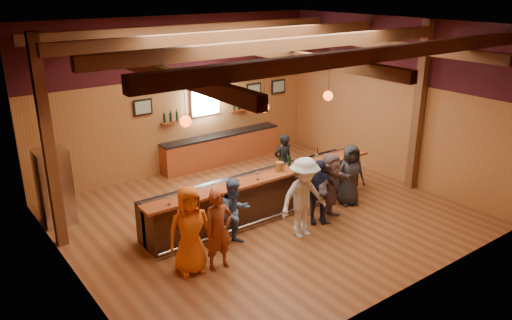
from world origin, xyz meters
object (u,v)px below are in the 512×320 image
object	(u,v)px
bar_counter	(260,194)
customer_redvest	(219,230)
customer_denim	(235,212)
customer_white	(304,198)
ice_bucket	(279,166)
back_bar_cabinet	(222,149)
customer_brown	(330,187)
bartender	(283,161)
bottle_a	(282,164)
customer_dark	(350,175)
customer_navy	(318,192)
stainless_fridge	(54,187)
customer_orange	(190,230)

from	to	relation	value
bar_counter	customer_redvest	xyz separation A→B (m)	(-2.13, -1.48, 0.31)
customer_denim	customer_white	distance (m)	1.55
customer_redvest	ice_bucket	distance (m)	2.81
back_bar_cabinet	bar_counter	bearing A→B (deg)	-108.34
customer_redvest	customer_denim	distance (m)	0.97
back_bar_cabinet	customer_brown	world-z (taller)	customer_brown
customer_denim	customer_white	bearing A→B (deg)	-21.31
bartender	bottle_a	distance (m)	1.59
back_bar_cabinet	customer_brown	size ratio (longest dim) A/B	2.43
customer_dark	bottle_a	xyz separation A→B (m)	(-1.67, 0.68, 0.46)
bar_counter	ice_bucket	size ratio (longest dim) A/B	28.43
bar_counter	customer_navy	world-z (taller)	customer_navy
back_bar_cabinet	customer_dark	xyz separation A→B (m)	(0.97, -4.46, 0.31)
stainless_fridge	customer_navy	xyz separation A→B (m)	(4.91, -3.63, -0.12)
customer_dark	ice_bucket	bearing A→B (deg)	179.98
customer_brown	ice_bucket	bearing A→B (deg)	109.85
customer_denim	customer_navy	bearing A→B (deg)	-6.55
back_bar_cabinet	customer_brown	xyz separation A→B (m)	(-0.02, -4.78, 0.35)
customer_dark	ice_bucket	size ratio (longest dim) A/B	7.13
customer_navy	bottle_a	distance (m)	1.11
stainless_fridge	ice_bucket	world-z (taller)	stainless_fridge
bottle_a	bartender	bearing A→B (deg)	49.02
back_bar_cabinet	customer_dark	bearing A→B (deg)	-77.68
customer_brown	customer_dark	size ratio (longest dim) A/B	1.04
bar_counter	customer_dark	xyz separation A→B (m)	(2.16, -0.89, 0.27)
customer_navy	bartender	world-z (taller)	customer_navy
bar_counter	customer_orange	bearing A→B (deg)	-154.43
back_bar_cabinet	customer_redvest	distance (m)	6.05
customer_navy	back_bar_cabinet	bearing A→B (deg)	115.10
customer_dark	customer_orange	bearing A→B (deg)	-156.15
back_bar_cabinet	customer_redvest	world-z (taller)	customer_redvest
customer_dark	customer_navy	bearing A→B (deg)	-148.76
back_bar_cabinet	customer_navy	world-z (taller)	customer_navy
stainless_fridge	bar_counter	bearing A→B (deg)	-30.76
bar_counter	customer_navy	xyz separation A→B (m)	(0.79, -1.18, 0.26)
customer_white	customer_dark	xyz separation A→B (m)	(2.08, 0.59, -0.13)
customer_white	customer_brown	distance (m)	1.12
customer_white	customer_dark	world-z (taller)	customer_white
stainless_fridge	customer_brown	distance (m)	6.42
bartender	customer_navy	bearing A→B (deg)	80.00
customer_redvest	customer_brown	size ratio (longest dim) A/B	1.00
customer_orange	customer_dark	size ratio (longest dim) A/B	1.13
customer_white	bartender	world-z (taller)	customer_white
customer_white	customer_brown	bearing A→B (deg)	17.07
bar_counter	bartender	distance (m)	1.76
customer_orange	customer_white	xyz separation A→B (m)	(2.71, -0.22, 0.03)
bar_counter	customer_denim	bearing A→B (deg)	-146.44
bartender	bottle_a	size ratio (longest dim) A/B	4.36
customer_redvest	customer_navy	size ratio (longest dim) A/B	1.06
customer_denim	customer_brown	xyz separation A→B (m)	(2.51, -0.31, 0.07)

